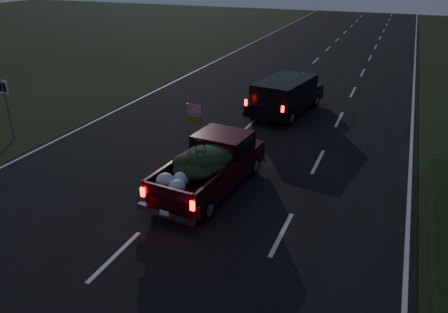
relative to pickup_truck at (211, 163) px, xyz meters
The scene contains 5 objects.
ground 4.35m from the pickup_truck, 100.64° to the right, with size 120.00×120.00×0.00m, color black.
road_asphalt 4.35m from the pickup_truck, 100.64° to the right, with size 14.00×120.00×0.02m, color black.
route_sign 9.35m from the pickup_truck, behind, with size 0.55×0.08×2.50m.
pickup_truck is the anchor object (origin of this frame).
lead_suv 8.27m from the pickup_truck, 88.51° to the left, with size 2.76×5.03×1.37m.
Camera 1 is at (5.89, -7.21, 6.76)m, focal length 35.00 mm.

